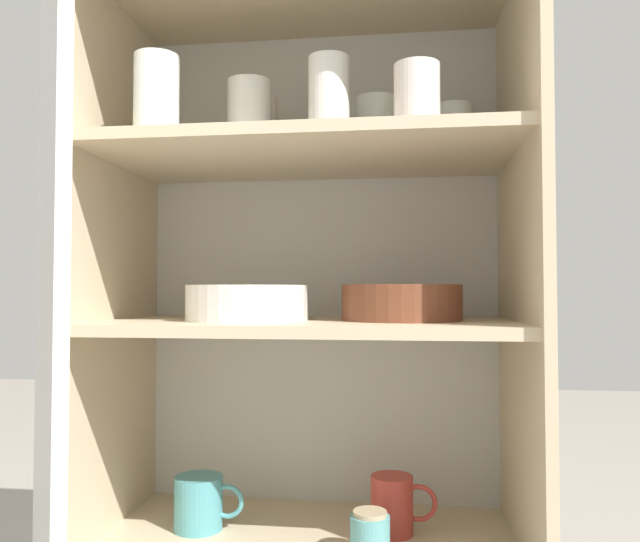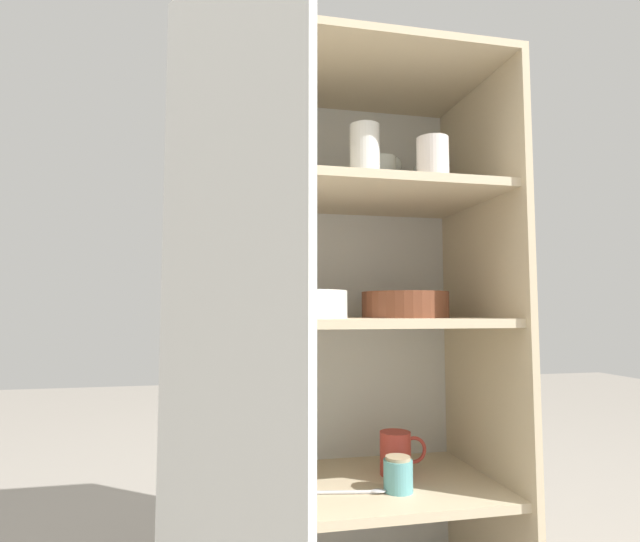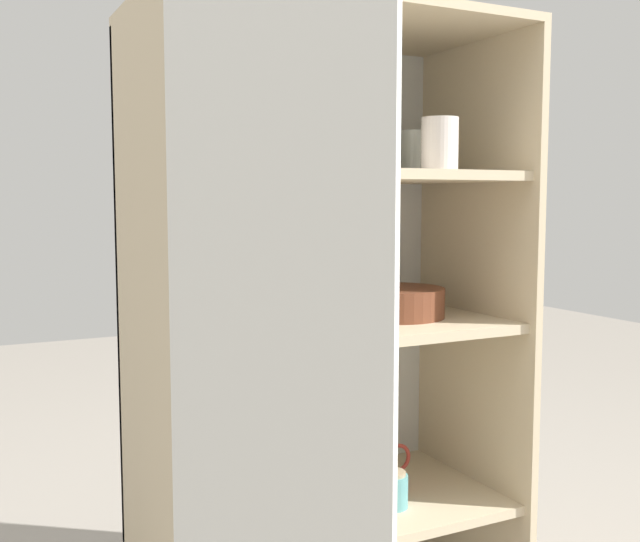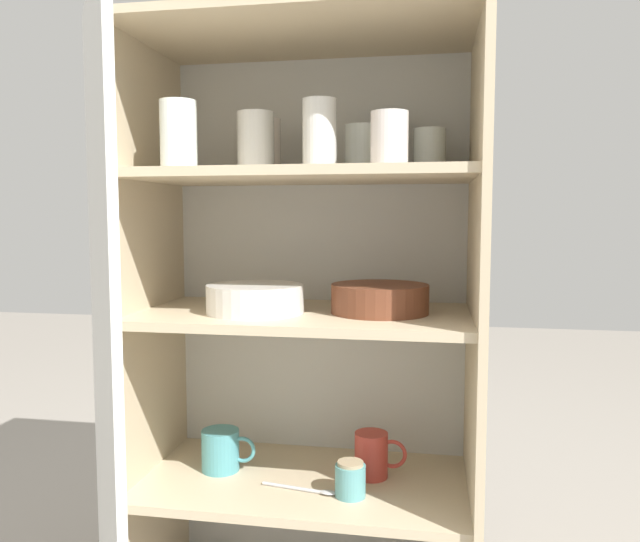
# 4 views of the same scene
# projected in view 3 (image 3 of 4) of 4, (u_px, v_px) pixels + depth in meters

# --- Properties ---
(cupboard_back_panel) EXTENTS (0.77, 0.02, 1.29)m
(cupboard_back_panel) POSITION_uv_depth(u_px,v_px,m) (286.00, 327.00, 1.73)
(cupboard_back_panel) COLOR silver
(cupboard_back_panel) RESTS_ON ground_plane
(cupboard_side_left) EXTENTS (0.02, 0.43, 1.29)m
(cupboard_side_left) POSITION_uv_depth(u_px,v_px,m) (147.00, 360.00, 1.38)
(cupboard_side_left) COLOR #CCB793
(cupboard_side_left) RESTS_ON ground_plane
(cupboard_side_right) EXTENTS (0.02, 0.43, 1.29)m
(cupboard_side_right) POSITION_uv_depth(u_px,v_px,m) (472.00, 329.00, 1.72)
(cupboard_side_right) COLOR #CCB793
(cupboard_side_right) RESTS_ON ground_plane
(cupboard_top_panel) EXTENTS (0.77, 0.43, 0.02)m
(cupboard_top_panel) POSITION_uv_depth(u_px,v_px,m) (327.00, 20.00, 1.49)
(cupboard_top_panel) COLOR #CCB793
(cupboard_top_panel) RESTS_ON cupboard_side_left
(shelf_board_lower) EXTENTS (0.73, 0.40, 0.02)m
(shelf_board_lower) POSITION_uv_depth(u_px,v_px,m) (327.00, 509.00, 1.58)
(shelf_board_lower) COLOR beige
(shelf_board_middle) EXTENTS (0.73, 0.40, 0.02)m
(shelf_board_middle) POSITION_uv_depth(u_px,v_px,m) (327.00, 328.00, 1.55)
(shelf_board_middle) COLOR beige
(shelf_board_upper) EXTENTS (0.73, 0.40, 0.02)m
(shelf_board_upper) POSITION_uv_depth(u_px,v_px,m) (327.00, 176.00, 1.52)
(shelf_board_upper) COLOR beige
(cupboard_door) EXTENTS (0.23, 0.32, 1.29)m
(cupboard_door) POSITION_uv_depth(u_px,v_px,m) (276.00, 403.00, 1.09)
(cupboard_door) COLOR silver
(cupboard_door) RESTS_ON ground_plane
(tumbler_glass_0) EXTENTS (0.07, 0.07, 0.14)m
(tumbler_glass_0) POSITION_uv_depth(u_px,v_px,m) (363.00, 134.00, 1.47)
(tumbler_glass_0) COLOR white
(tumbler_glass_0) RESTS_ON shelf_board_upper
(tumbler_glass_1) EXTENTS (0.06, 0.06, 0.13)m
(tumbler_glass_1) POSITION_uv_depth(u_px,v_px,m) (256.00, 140.00, 1.56)
(tumbler_glass_1) COLOR silver
(tumbler_glass_1) RESTS_ON shelf_board_upper
(tumbler_glass_2) EXTENTS (0.08, 0.08, 0.10)m
(tumbler_glass_2) POSITION_uv_depth(u_px,v_px,m) (368.00, 148.00, 1.61)
(tumbler_glass_2) COLOR white
(tumbler_glass_2) RESTS_ON shelf_board_upper
(tumbler_glass_3) EXTENTS (0.08, 0.08, 0.13)m
(tumbler_glass_3) POSITION_uv_depth(u_px,v_px,m) (275.00, 136.00, 1.47)
(tumbler_glass_3) COLOR white
(tumbler_glass_3) RESTS_ON shelf_board_upper
(tumbler_glass_4) EXTENTS (0.07, 0.07, 0.11)m
(tumbler_glass_4) POSITION_uv_depth(u_px,v_px,m) (440.00, 144.00, 1.50)
(tumbler_glass_4) COLOR silver
(tumbler_glass_4) RESTS_ON shelf_board_upper
(tumbler_glass_5) EXTENTS (0.08, 0.08, 0.14)m
(tumbler_glass_5) POSITION_uv_depth(u_px,v_px,m) (234.00, 126.00, 1.30)
(tumbler_glass_5) COLOR white
(tumbler_glass_5) RESTS_ON shelf_board_upper
(tumbler_glass_6) EXTENTS (0.07, 0.07, 0.10)m
(tumbler_glass_6) POSITION_uv_depth(u_px,v_px,m) (413.00, 153.00, 1.72)
(tumbler_glass_6) COLOR white
(tumbler_glass_6) RESTS_ON shelf_board_upper
(wine_glass_0) EXTENTS (0.08, 0.08, 0.14)m
(wine_glass_0) POSITION_uv_depth(u_px,v_px,m) (369.00, 128.00, 1.70)
(wine_glass_0) COLOR white
(wine_glass_0) RESTS_ON shelf_board_upper
(plate_stack_white) EXTENTS (0.22, 0.22, 0.06)m
(plate_stack_white) POSITION_uv_depth(u_px,v_px,m) (290.00, 314.00, 1.46)
(plate_stack_white) COLOR silver
(plate_stack_white) RESTS_ON shelf_board_middle
(mixing_bowl_large) EXTENTS (0.22, 0.22, 0.06)m
(mixing_bowl_large) POSITION_uv_depth(u_px,v_px,m) (395.00, 301.00, 1.62)
(mixing_bowl_large) COLOR brown
(mixing_bowl_large) RESTS_ON shelf_board_middle
(coffee_mug_primary) EXTENTS (0.12, 0.08, 0.10)m
(coffee_mug_primary) POSITION_uv_depth(u_px,v_px,m) (381.00, 463.00, 1.68)
(coffee_mug_primary) COLOR #BC3D33
(coffee_mug_primary) RESTS_ON shelf_board_lower
(coffee_mug_extra_1) EXTENTS (0.13, 0.09, 0.10)m
(coffee_mug_extra_1) POSITION_uv_depth(u_px,v_px,m) (234.00, 497.00, 1.50)
(coffee_mug_extra_1) COLOR teal
(coffee_mug_extra_1) RESTS_ON shelf_board_lower
(storage_jar) EXTENTS (0.07, 0.07, 0.08)m
(storage_jar) POSITION_uv_depth(u_px,v_px,m) (392.00, 490.00, 1.57)
(storage_jar) COLOR #5BA3A8
(storage_jar) RESTS_ON shelf_board_lower
(serving_spoon) EXTENTS (0.17, 0.04, 0.01)m
(serving_spoon) POSITION_uv_depth(u_px,v_px,m) (350.00, 513.00, 1.53)
(serving_spoon) COLOR silver
(serving_spoon) RESTS_ON shelf_board_lower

